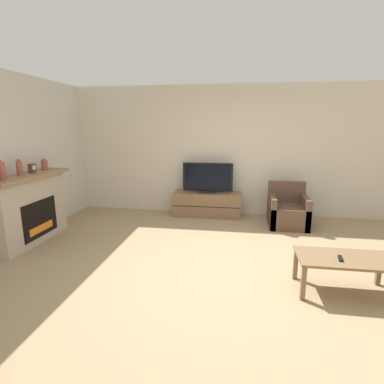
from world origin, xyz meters
TOP-DOWN VIEW (x-y plane):
  - ground_plane at (0.00, 0.00)m, footprint 24.00×24.00m
  - wall_back at (0.00, 2.66)m, footprint 12.00×0.06m
  - fireplace at (-3.25, 0.47)m, footprint 0.49×1.61m
  - mantel_vase_left at (-3.23, -0.01)m, footprint 0.11×0.11m
  - mantel_vase_centre_left at (-3.23, 0.35)m, footprint 0.08×0.08m
  - mantel_vase_right at (-3.23, 0.95)m, footprint 0.11×0.11m
  - mantel_clock at (-3.23, 0.63)m, footprint 0.08×0.11m
  - tv_stand at (-0.55, 2.37)m, footprint 1.41×0.46m
  - tv at (-0.55, 2.37)m, footprint 1.04×0.18m
  - armchair at (1.03, 1.98)m, footprint 0.70×0.76m
  - coffee_table at (1.29, -0.38)m, footprint 1.04×0.55m
  - remote at (1.22, -0.43)m, footprint 0.07×0.15m

SIDE VIEW (x-z plane):
  - ground_plane at x=0.00m, z-range 0.00..0.00m
  - tv_stand at x=-0.55m, z-range 0.00..0.50m
  - armchair at x=1.03m, z-range -0.13..0.67m
  - coffee_table at x=1.29m, z-range 0.16..0.58m
  - remote at x=1.22m, z-range 0.42..0.44m
  - fireplace at x=-3.25m, z-range 0.01..1.13m
  - tv at x=-0.55m, z-range 0.48..1.11m
  - mantel_clock at x=-3.23m, z-range 1.12..1.27m
  - mantel_vase_right at x=-3.23m, z-range 1.11..1.32m
  - mantel_vase_centre_left at x=-3.23m, z-range 1.11..1.37m
  - mantel_vase_left at x=-3.23m, z-range 1.11..1.40m
  - wall_back at x=0.00m, z-range 0.00..2.70m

